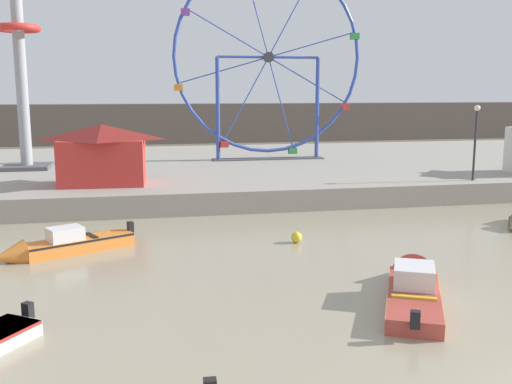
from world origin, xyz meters
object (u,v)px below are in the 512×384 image
(ferris_wheel_blue_frame, at_px, (268,60))
(promenade_lamp_near, at_px, (476,132))
(motorboat_orange_hull, at_px, (59,246))
(motorboat_faded_red, at_px, (413,284))
(carnival_booth_red_striped, at_px, (102,153))
(mooring_buoy_orange, at_px, (296,237))
(drop_tower_steel_tower, at_px, (20,62))

(ferris_wheel_blue_frame, xyz_separation_m, promenade_lamp_near, (8.77, -11.80, -4.21))
(motorboat_orange_hull, relative_size, motorboat_faded_red, 0.86)
(ferris_wheel_blue_frame, relative_size, carnival_booth_red_striped, 2.81)
(carnival_booth_red_striped, bearing_deg, motorboat_orange_hull, -93.45)
(promenade_lamp_near, relative_size, mooring_buoy_orange, 9.23)
(mooring_buoy_orange, bearing_deg, ferris_wheel_blue_frame, 80.92)
(drop_tower_steel_tower, relative_size, promenade_lamp_near, 3.45)
(motorboat_faded_red, height_order, mooring_buoy_orange, motorboat_faded_red)
(motorboat_faded_red, xyz_separation_m, drop_tower_steel_tower, (-14.74, 23.01, 7.32))
(motorboat_faded_red, bearing_deg, motorboat_orange_hull, 84.98)
(ferris_wheel_blue_frame, xyz_separation_m, drop_tower_steel_tower, (-15.84, -1.93, -0.34))
(motorboat_faded_red, relative_size, drop_tower_steel_tower, 0.42)
(drop_tower_steel_tower, bearing_deg, ferris_wheel_blue_frame, 6.94)
(motorboat_faded_red, bearing_deg, mooring_buoy_orange, 41.98)
(carnival_booth_red_striped, bearing_deg, promenade_lamp_near, -4.10)
(motorboat_faded_red, relative_size, carnival_booth_red_striped, 1.20)
(ferris_wheel_blue_frame, bearing_deg, carnival_booth_red_striped, -139.72)
(carnival_booth_red_striped, height_order, promenade_lamp_near, promenade_lamp_near)
(ferris_wheel_blue_frame, xyz_separation_m, carnival_booth_red_striped, (-10.83, -9.18, -5.23))
(ferris_wheel_blue_frame, relative_size, drop_tower_steel_tower, 0.97)
(drop_tower_steel_tower, bearing_deg, promenade_lamp_near, -21.84)
(motorboat_faded_red, height_order, ferris_wheel_blue_frame, ferris_wheel_blue_frame)
(mooring_buoy_orange, bearing_deg, drop_tower_steel_tower, 127.70)
(mooring_buoy_orange, bearing_deg, motorboat_orange_hull, 179.48)
(drop_tower_steel_tower, bearing_deg, motorboat_faded_red, -57.36)
(carnival_booth_red_striped, relative_size, mooring_buoy_orange, 11.05)
(ferris_wheel_blue_frame, height_order, drop_tower_steel_tower, drop_tower_steel_tower)
(drop_tower_steel_tower, height_order, carnival_booth_red_striped, drop_tower_steel_tower)
(carnival_booth_red_striped, xyz_separation_m, promenade_lamp_near, (19.60, -2.62, 1.02))
(motorboat_faded_red, relative_size, mooring_buoy_orange, 13.25)
(ferris_wheel_blue_frame, distance_m, promenade_lamp_near, 15.29)
(motorboat_orange_hull, xyz_separation_m, carnival_booth_red_striped, (1.14, 9.33, 2.40))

